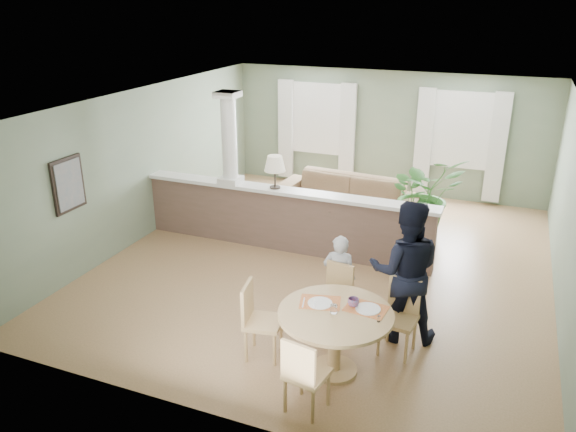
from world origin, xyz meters
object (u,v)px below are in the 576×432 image
at_px(man_person, 405,271).
at_px(chair_side, 257,317).
at_px(sofa, 345,198).
at_px(houseplant, 425,194).
at_px(chair_far_man, 400,313).
at_px(child_person, 339,278).
at_px(dining_table, 336,324).
at_px(chair_far_boy, 336,294).
at_px(chair_near, 304,373).

bearing_deg(man_person, chair_side, 22.28).
relative_size(sofa, houseplant, 1.88).
relative_size(chair_far_man, child_person, 0.77).
distance_m(sofa, chair_far_man, 4.52).
relative_size(sofa, chair_far_man, 2.98).
bearing_deg(dining_table, man_person, 61.20).
bearing_deg(man_person, houseplant, -97.46).
relative_size(houseplant, child_person, 1.22).
height_order(dining_table, child_person, child_person).
height_order(chair_far_boy, man_person, man_person).
xyz_separation_m(dining_table, chair_side, (-0.98, -0.04, -0.11)).
bearing_deg(man_person, child_person, -20.09).
bearing_deg(man_person, dining_table, 48.62).
relative_size(chair_far_boy, chair_far_man, 0.95).
relative_size(sofa, chair_side, 2.91).
relative_size(chair_far_man, man_person, 0.50).
distance_m(chair_far_boy, chair_near, 1.74).
bearing_deg(chair_near, sofa, -67.90).
height_order(sofa, houseplant, houseplant).
height_order(dining_table, chair_near, chair_near).
bearing_deg(chair_far_boy, chair_near, -73.73).
bearing_deg(chair_near, man_person, -99.79).
relative_size(sofa, chair_near, 3.05).
bearing_deg(chair_near, dining_table, -86.51).
distance_m(chair_far_boy, chair_far_man, 0.92).
relative_size(sofa, dining_table, 2.12).
distance_m(chair_far_man, man_person, 0.53).
bearing_deg(houseplant, chair_far_boy, -98.10).
distance_m(child_person, man_person, 0.96).
bearing_deg(chair_far_boy, sofa, 114.48).
distance_m(chair_side, child_person, 1.38).
relative_size(chair_side, man_person, 0.52).
height_order(chair_far_man, man_person, man_person).
distance_m(chair_far_man, chair_side, 1.77).
bearing_deg(sofa, child_person, -70.12).
height_order(houseplant, child_person, houseplant).
distance_m(dining_table, chair_near, 0.83).
bearing_deg(man_person, chair_near, 57.68).
height_order(dining_table, chair_far_boy, dining_table).
xyz_separation_m(chair_far_man, child_person, (-0.93, 0.43, 0.09)).
height_order(sofa, chair_far_man, chair_far_man).
bearing_deg(chair_far_man, dining_table, -123.59).
xyz_separation_m(child_person, man_person, (0.89, -0.12, 0.32)).
distance_m(chair_far_boy, man_person, 0.98).
xyz_separation_m(dining_table, child_person, (-0.32, 1.16, -0.02)).
relative_size(houseplant, chair_far_man, 1.58).
xyz_separation_m(houseplant, child_person, (-0.57, -3.51, -0.13)).
relative_size(chair_far_boy, child_person, 0.73).
relative_size(houseplant, man_person, 0.80).
distance_m(houseplant, chair_far_man, 3.97).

